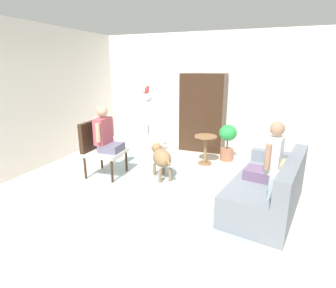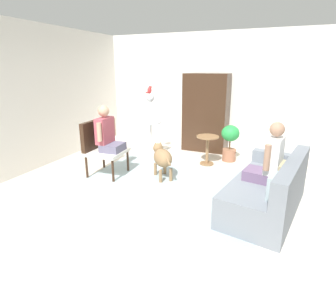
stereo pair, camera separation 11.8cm
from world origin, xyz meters
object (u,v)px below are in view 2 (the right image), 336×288
(round_end_table, at_px, (207,147))
(bird_cage_stand, at_px, (151,122))
(dog, at_px, (162,157))
(parrot, at_px, (150,90))
(armchair, at_px, (100,144))
(person_on_armchair, at_px, (107,133))
(couch, at_px, (269,191))
(armoire_cabinet, at_px, (206,113))
(person_on_couch, at_px, (269,159))
(potted_plant, at_px, (230,140))

(round_end_table, relative_size, bird_cage_stand, 0.43)
(dog, bearing_deg, parrot, 125.63)
(armchair, xyz_separation_m, person_on_armchair, (0.17, 0.01, 0.22))
(round_end_table, distance_m, dog, 1.14)
(round_end_table, bearing_deg, armchair, -143.94)
(armchair, xyz_separation_m, dog, (1.14, 0.26, -0.19))
(couch, xyz_separation_m, armoire_cabinet, (-1.60, 2.51, 0.61))
(couch, xyz_separation_m, person_on_couch, (-0.04, -0.02, 0.47))
(armchair, xyz_separation_m, potted_plant, (2.09, 1.66, -0.11))
(person_on_armchair, relative_size, round_end_table, 1.37)
(couch, xyz_separation_m, dog, (-1.84, 0.50, 0.09))
(parrot, xyz_separation_m, potted_plant, (1.72, 0.32, -1.01))
(round_end_table, xyz_separation_m, armoire_cabinet, (-0.33, 1.03, 0.52))
(potted_plant, xyz_separation_m, armoire_cabinet, (-0.71, 0.62, 0.44))
(dog, height_order, parrot, parrot)
(person_on_couch, relative_size, parrot, 4.90)
(dog, height_order, armoire_cabinet, armoire_cabinet)
(dog, xyz_separation_m, potted_plant, (0.95, 1.39, 0.08))
(potted_plant, height_order, armoire_cabinet, armoire_cabinet)
(person_on_armchair, relative_size, bird_cage_stand, 0.59)
(potted_plant, distance_m, armoire_cabinet, 1.04)
(bird_cage_stand, bearing_deg, dog, -54.95)
(bird_cage_stand, xyz_separation_m, potted_plant, (1.70, 0.32, -0.31))
(parrot, bearing_deg, dog, -54.37)
(armoire_cabinet, bearing_deg, round_end_table, -72.38)
(armchair, xyz_separation_m, bird_cage_stand, (0.39, 1.33, 0.19))
(couch, distance_m, person_on_couch, 0.47)
(person_on_couch, bearing_deg, round_end_table, 129.44)
(armchair, bearing_deg, potted_plant, 38.40)
(bird_cage_stand, relative_size, parrot, 8.22)
(couch, distance_m, armoire_cabinet, 3.04)
(couch, height_order, armchair, armchair)
(parrot, bearing_deg, couch, -31.00)
(person_on_armchair, distance_m, armoire_cabinet, 2.58)
(couch, relative_size, armoire_cabinet, 1.02)
(bird_cage_stand, distance_m, armoire_cabinet, 1.38)
(person_on_couch, bearing_deg, potted_plant, 114.07)
(dog, bearing_deg, bird_cage_stand, 125.05)
(armchair, xyz_separation_m, person_on_couch, (2.94, -0.25, 0.19))
(person_on_couch, relative_size, armoire_cabinet, 0.46)
(parrot, bearing_deg, potted_plant, 10.71)
(bird_cage_stand, relative_size, armoire_cabinet, 0.77)
(person_on_couch, xyz_separation_m, person_on_armchair, (-2.78, 0.26, 0.03))
(person_on_couch, relative_size, round_end_table, 1.38)
(potted_plant, relative_size, armoire_cabinet, 0.43)
(bird_cage_stand, distance_m, potted_plant, 1.76)
(couch, relative_size, parrot, 10.83)
(couch, distance_m, round_end_table, 1.95)
(dog, xyz_separation_m, parrot, (-0.77, 1.07, 1.09))
(potted_plant, bearing_deg, bird_cage_stand, -169.19)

